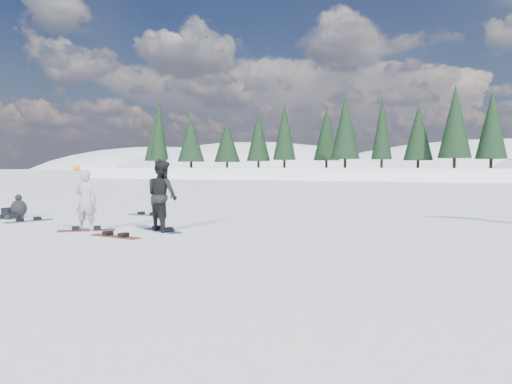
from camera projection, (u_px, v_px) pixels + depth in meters
ground at (152, 231)px, 13.63m from camera, size 420.00×420.00×0.00m
alpine_backdrop at (408, 207)px, 193.25m from camera, size 412.50×227.00×53.20m
snowboarder_woman at (86, 200)px, 13.56m from camera, size 0.69×0.54×1.82m
snowboarder_man at (162, 196)px, 13.51m from camera, size 1.16×1.06×1.94m
seated_rider at (18, 209)px, 17.08m from camera, size 0.65×0.99×0.80m
gear_bag at (9, 212)px, 17.58m from camera, size 0.49×0.36×0.30m
snowboard_woman at (87, 230)px, 13.60m from camera, size 1.36×1.13×0.03m
snowboard_man at (162, 231)px, 13.56m from camera, size 1.48×0.88×0.03m
snowboard_loose_a at (29, 221)px, 15.93m from camera, size 0.77×1.51×0.03m
snowboard_loose_b at (116, 237)px, 12.42m from camera, size 1.53×0.52×0.03m
snowboard_loose_c at (147, 215)px, 17.86m from camera, size 1.52×0.41×0.03m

